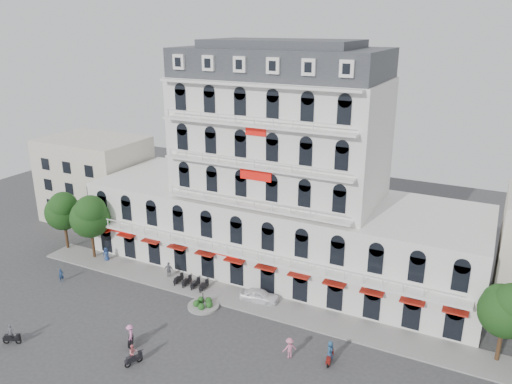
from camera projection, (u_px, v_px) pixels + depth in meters
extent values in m
plane|color=#38383A|center=(196.00, 348.00, 44.37)|extent=(120.00, 120.00, 0.00)
cube|color=gray|center=(243.00, 299.00, 51.96)|extent=(53.00, 4.00, 0.16)
cube|color=silver|center=(279.00, 230.00, 58.15)|extent=(45.00, 14.00, 9.00)
cube|color=silver|center=(281.00, 138.00, 54.61)|extent=(22.00, 12.00, 13.00)
cube|color=#2D3035|center=(282.00, 62.00, 52.03)|extent=(21.56, 11.76, 3.00)
cube|color=#2D3035|center=(282.00, 43.00, 51.42)|extent=(15.84, 8.64, 0.80)
cube|color=#AA2114|center=(250.00, 264.00, 52.13)|extent=(40.50, 1.00, 0.15)
cube|color=red|center=(256.00, 174.00, 50.24)|extent=(3.50, 0.10, 1.40)
cube|color=beige|center=(96.00, 179.00, 72.11)|extent=(14.00, 10.00, 12.00)
cylinder|color=gray|center=(203.00, 306.00, 50.68)|extent=(3.20, 3.20, 0.24)
cylinder|color=black|center=(203.00, 299.00, 50.43)|extent=(0.08, 0.08, 1.40)
sphere|color=#22531B|center=(209.00, 305.00, 50.28)|extent=(0.70, 0.70, 0.70)
sphere|color=#22531B|center=(209.00, 301.00, 51.04)|extent=(0.70, 0.70, 0.70)
sphere|color=#22531B|center=(201.00, 300.00, 51.17)|extent=(0.70, 0.70, 0.70)
sphere|color=#22531B|center=(196.00, 304.00, 50.48)|extent=(0.70, 0.70, 0.70)
sphere|color=#22531B|center=(201.00, 307.00, 49.92)|extent=(0.70, 0.70, 0.70)
cylinder|color=#382314|center=(66.00, 236.00, 63.32)|extent=(0.36, 0.36, 3.52)
sphere|color=#123B15|center=(63.00, 212.00, 62.29)|extent=(4.48, 4.48, 4.48)
sphere|color=#123B15|center=(63.00, 206.00, 61.49)|extent=(3.52, 3.52, 3.52)
sphere|color=#123B15|center=(62.00, 206.00, 62.50)|extent=(3.20, 3.20, 3.20)
cylinder|color=#382314|center=(93.00, 244.00, 60.73)|extent=(0.36, 0.36, 3.74)
sphere|color=#123B15|center=(90.00, 218.00, 59.64)|extent=(4.76, 4.76, 4.76)
sphere|color=#123B15|center=(90.00, 211.00, 58.82)|extent=(3.74, 3.74, 3.74)
sphere|color=#123B15|center=(89.00, 211.00, 59.84)|extent=(3.40, 3.40, 3.40)
cylinder|color=#382314|center=(499.00, 344.00, 42.07)|extent=(0.36, 0.36, 3.43)
sphere|color=#123B15|center=(505.00, 312.00, 41.07)|extent=(4.37, 4.37, 4.37)
sphere|color=#123B15|center=(501.00, 302.00, 41.29)|extent=(3.12, 3.12, 3.12)
imported|color=white|center=(259.00, 296.00, 51.49)|extent=(4.31, 2.34, 1.39)
cube|color=black|center=(12.00, 338.00, 44.75)|extent=(1.50, 0.97, 0.35)
torus|color=black|center=(18.00, 341.00, 44.83)|extent=(0.59, 0.37, 0.60)
torus|color=black|center=(6.00, 341.00, 44.85)|extent=(0.59, 0.37, 0.60)
imported|color=#505157|center=(11.00, 332.00, 44.55)|extent=(0.64, 0.55, 1.48)
cube|color=black|center=(134.00, 359.00, 42.00)|extent=(0.89, 1.52, 0.35)
torus|color=black|center=(140.00, 359.00, 42.43)|extent=(0.34, 0.60, 0.60)
torus|color=black|center=(128.00, 364.00, 41.75)|extent=(0.34, 0.60, 0.60)
imported|color=#E57982|center=(133.00, 353.00, 41.80)|extent=(0.80, 0.89, 1.50)
cube|color=maroon|center=(330.00, 358.00, 42.15)|extent=(0.49, 1.53, 0.35)
torus|color=black|center=(331.00, 357.00, 42.72)|extent=(0.18, 0.61, 0.60)
torus|color=black|center=(328.00, 365.00, 41.75)|extent=(0.18, 0.61, 0.60)
imported|color=navy|center=(330.00, 350.00, 41.90)|extent=(0.63, 0.89, 1.72)
cube|color=black|center=(131.00, 341.00, 44.35)|extent=(1.14, 1.43, 0.35)
torus|color=black|center=(130.00, 348.00, 43.92)|extent=(0.44, 0.56, 0.60)
torus|color=black|center=(132.00, 340.00, 44.96)|extent=(0.44, 0.56, 0.60)
imported|color=pink|center=(130.00, 334.00, 44.10)|extent=(1.18, 1.30, 1.75)
imported|color=navy|center=(106.00, 254.00, 60.21)|extent=(1.02, 0.85, 1.78)
imported|color=slate|center=(169.00, 270.00, 56.25)|extent=(1.19, 0.68, 1.91)
imported|color=#D47092|center=(290.00, 348.00, 42.81)|extent=(1.37, 1.35, 1.89)
imported|color=navy|center=(61.00, 275.00, 55.49)|extent=(0.59, 0.67, 1.53)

